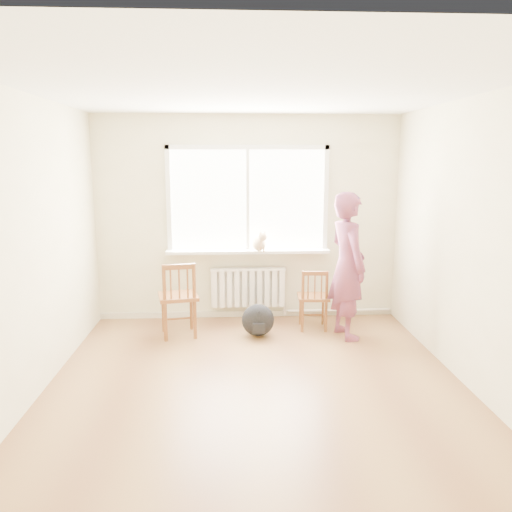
{
  "coord_description": "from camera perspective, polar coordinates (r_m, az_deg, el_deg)",
  "views": [
    {
      "loc": [
        -0.24,
        -4.34,
        2.13
      ],
      "look_at": [
        0.05,
        1.2,
        1.05
      ],
      "focal_mm": 35.0,
      "sensor_mm": 36.0,
      "label": 1
    }
  ],
  "objects": [
    {
      "name": "floor",
      "position": [
        4.84,
        0.1,
        -15.08
      ],
      "size": [
        4.5,
        4.5,
        0.0
      ],
      "primitive_type": "plane",
      "color": "olive",
      "rests_on": "ground"
    },
    {
      "name": "ceiling",
      "position": [
        4.38,
        0.12,
        18.5
      ],
      "size": [
        4.5,
        4.5,
        0.0
      ],
      "primitive_type": "plane",
      "rotation": [
        3.14,
        0.0,
        0.0
      ],
      "color": "white",
      "rests_on": "back_wall"
    },
    {
      "name": "back_wall",
      "position": [
        6.64,
        -0.95,
        4.28
      ],
      "size": [
        4.0,
        0.01,
        2.7
      ],
      "primitive_type": "cube",
      "color": "beige",
      "rests_on": "ground"
    },
    {
      "name": "window",
      "position": [
        6.59,
        -0.95,
        6.95
      ],
      "size": [
        2.12,
        0.05,
        1.42
      ],
      "color": "white",
      "rests_on": "back_wall"
    },
    {
      "name": "windowsill",
      "position": [
        6.59,
        -0.91,
        0.54
      ],
      "size": [
        2.15,
        0.22,
        0.04
      ],
      "primitive_type": "cube",
      "color": "white",
      "rests_on": "back_wall"
    },
    {
      "name": "radiator",
      "position": [
        6.72,
        -0.9,
        -3.55
      ],
      "size": [
        1.0,
        0.12,
        0.55
      ],
      "color": "white",
      "rests_on": "back_wall"
    },
    {
      "name": "heating_pipe",
      "position": [
        7.0,
        9.43,
        -6.15
      ],
      "size": [
        1.4,
        0.04,
        0.04
      ],
      "primitive_type": "cylinder",
      "rotation": [
        0.0,
        1.57,
        0.0
      ],
      "color": "silver",
      "rests_on": "back_wall"
    },
    {
      "name": "baseboard",
      "position": [
        6.9,
        -0.91,
        -6.6
      ],
      "size": [
        4.0,
        0.03,
        0.08
      ],
      "primitive_type": "cube",
      "color": "beige",
      "rests_on": "ground"
    },
    {
      "name": "chair_left",
      "position": [
        6.1,
        -8.83,
        -4.91
      ],
      "size": [
        0.54,
        0.52,
        0.93
      ],
      "rotation": [
        0.0,
        0.0,
        3.34
      ],
      "color": "brown",
      "rests_on": "floor"
    },
    {
      "name": "chair_right",
      "position": [
        6.34,
        6.59,
        -4.94
      ],
      "size": [
        0.41,
        0.39,
        0.78
      ],
      "rotation": [
        0.0,
        0.0,
        3.09
      ],
      "color": "brown",
      "rests_on": "floor"
    },
    {
      "name": "person",
      "position": [
        6.04,
        10.41,
        -1.1
      ],
      "size": [
        0.57,
        0.73,
        1.76
      ],
      "primitive_type": "imported",
      "rotation": [
        0.0,
        0.0,
        1.82
      ],
      "color": "#BB3E5E",
      "rests_on": "floor"
    },
    {
      "name": "cat",
      "position": [
        6.49,
        0.39,
        1.58
      ],
      "size": [
        0.26,
        0.41,
        0.28
      ],
      "rotation": [
        0.0,
        0.0,
        0.3
      ],
      "color": "beige",
      "rests_on": "windowsill"
    },
    {
      "name": "backpack",
      "position": [
        6.13,
        0.23,
        -7.34
      ],
      "size": [
        0.47,
        0.41,
        0.4
      ],
      "primitive_type": "ellipsoid",
      "rotation": [
        0.0,
        0.0,
        -0.33
      ],
      "color": "black",
      "rests_on": "floor"
    }
  ]
}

